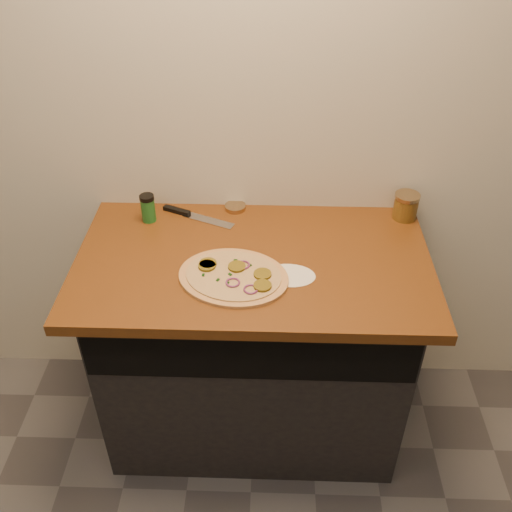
{
  "coord_description": "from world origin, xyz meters",
  "views": [
    {
      "loc": [
        0.06,
        -0.1,
        2.07
      ],
      "look_at": [
        0.01,
        1.36,
        0.95
      ],
      "focal_mm": 40.0,
      "sensor_mm": 36.0,
      "label": 1
    }
  ],
  "objects_px": {
    "chefs_knife": "(192,215)",
    "salsa_jar": "(406,206)",
    "pizza": "(234,276)",
    "spice_shaker": "(148,208)"
  },
  "relations": [
    {
      "from": "pizza",
      "to": "spice_shaker",
      "type": "relative_size",
      "value": 4.04
    },
    {
      "from": "pizza",
      "to": "salsa_jar",
      "type": "distance_m",
      "value": 0.72
    },
    {
      "from": "salsa_jar",
      "to": "spice_shaker",
      "type": "relative_size",
      "value": 0.94
    },
    {
      "from": "salsa_jar",
      "to": "pizza",
      "type": "bearing_deg",
      "value": -148.44
    },
    {
      "from": "chefs_knife",
      "to": "spice_shaker",
      "type": "relative_size",
      "value": 2.63
    },
    {
      "from": "chefs_knife",
      "to": "salsa_jar",
      "type": "bearing_deg",
      "value": 1.36
    },
    {
      "from": "spice_shaker",
      "to": "pizza",
      "type": "bearing_deg",
      "value": -44.35
    },
    {
      "from": "chefs_knife",
      "to": "salsa_jar",
      "type": "distance_m",
      "value": 0.79
    },
    {
      "from": "pizza",
      "to": "salsa_jar",
      "type": "height_order",
      "value": "salsa_jar"
    },
    {
      "from": "pizza",
      "to": "chefs_knife",
      "type": "xyz_separation_m",
      "value": [
        -0.18,
        0.36,
        -0.0
      ]
    }
  ]
}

